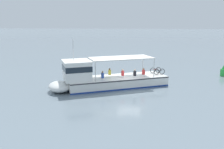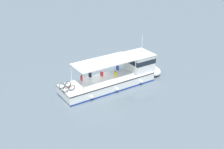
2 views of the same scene
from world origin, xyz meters
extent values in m
plane|color=slate|center=(0.00, 0.00, 0.00)|extent=(400.00, 400.00, 0.00)
cube|color=white|center=(-0.78, -1.31, 0.55)|extent=(7.53, 11.13, 1.10)
ellipsoid|color=white|center=(1.88, -6.91, 0.55)|extent=(3.60, 3.25, 1.01)
cube|color=navy|center=(-0.78, -1.31, 0.10)|extent=(7.56, 11.15, 0.16)
cube|color=#2D2D33|center=(-0.78, -1.31, 1.02)|extent=(7.58, 11.15, 0.10)
cube|color=white|center=(1.11, -5.29, 2.05)|extent=(3.57, 3.52, 1.90)
cube|color=#19232D|center=(1.11, -5.29, 2.38)|extent=(3.65, 3.58, 0.56)
cube|color=white|center=(1.11, -5.29, 3.06)|extent=(3.79, 3.73, 0.12)
cube|color=white|center=(-0.97, -0.91, 3.15)|extent=(5.53, 7.32, 0.10)
cylinder|color=silver|center=(1.65, -3.26, 2.10)|extent=(0.08, 0.08, 2.00)
cylinder|color=silver|center=(-0.81, -4.43, 2.10)|extent=(0.08, 0.08, 2.00)
cylinder|color=silver|center=(-1.14, 2.61, 2.10)|extent=(0.08, 0.08, 2.00)
cylinder|color=silver|center=(-3.59, 1.45, 2.10)|extent=(0.08, 0.08, 2.00)
cylinder|color=silver|center=(1.24, -5.56, 4.22)|extent=(0.06, 0.06, 2.20)
sphere|color=white|center=(-0.93, -5.15, 0.50)|extent=(0.36, 0.36, 0.36)
sphere|color=white|center=(-2.34, -2.17, 0.50)|extent=(0.36, 0.36, 0.36)
sphere|color=white|center=(-3.67, 0.63, 0.50)|extent=(0.36, 0.36, 0.36)
torus|color=black|center=(-2.32, 2.99, 1.43)|extent=(0.34, 0.62, 0.66)
torus|color=black|center=(-2.63, 3.62, 1.43)|extent=(0.34, 0.62, 0.66)
cylinder|color=#232328|center=(-2.48, 3.31, 1.55)|extent=(0.35, 0.66, 0.06)
torus|color=black|center=(-3.14, 2.60, 1.43)|extent=(0.34, 0.62, 0.66)
torus|color=black|center=(-3.44, 3.24, 1.43)|extent=(0.34, 0.62, 0.66)
cylinder|color=maroon|center=(-3.29, 2.92, 1.55)|extent=(0.35, 0.66, 0.06)
cube|color=red|center=(-1.37, 1.52, 1.56)|extent=(0.38, 0.34, 0.52)
sphere|color=#9E7051|center=(-1.37, 1.52, 1.93)|extent=(0.20, 0.20, 0.20)
cube|color=black|center=(-0.58, 0.58, 1.56)|extent=(0.38, 0.34, 0.52)
sphere|color=beige|center=(-0.58, 0.58, 1.93)|extent=(0.20, 0.20, 0.20)
cube|color=red|center=(-0.55, -0.71, 1.56)|extent=(0.38, 0.34, 0.52)
sphere|color=beige|center=(-0.55, -0.71, 1.93)|extent=(0.20, 0.20, 0.20)
cube|color=yellow|center=(-0.86, -2.16, 1.56)|extent=(0.38, 0.34, 0.52)
sphere|color=#9E7051|center=(-0.86, -2.16, 1.93)|extent=(0.20, 0.20, 0.20)
cube|color=#2D4CA5|center=(0.80, -2.68, 1.56)|extent=(0.38, 0.34, 0.52)
sphere|color=#9E7051|center=(0.80, -2.68, 1.93)|extent=(0.20, 0.20, 0.20)
cylinder|color=green|center=(-7.76, 11.93, 0.45)|extent=(0.70, 0.70, 0.90)
cone|color=green|center=(-7.76, 11.93, 1.15)|extent=(0.42, 0.42, 0.50)
camera|label=1|loc=(24.73, 1.18, 7.04)|focal=38.83mm
camera|label=2|loc=(-29.75, 2.14, 15.28)|focal=47.12mm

